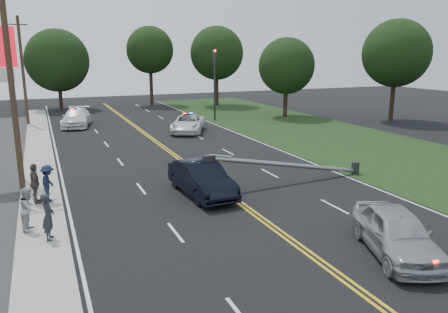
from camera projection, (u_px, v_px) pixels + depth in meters
name	position (u px, v px, depth m)	size (l,w,h in m)	color
ground	(317.00, 260.00, 14.54)	(120.00, 120.00, 0.00)	black
sidewalk	(41.00, 199.00, 20.30)	(1.80, 70.00, 0.12)	#AAA399
grass_verge	(401.00, 158.00, 28.61)	(12.00, 80.00, 0.01)	black
centerline_yellow	(209.00, 180.00, 23.50)	(0.36, 80.00, 0.00)	gold
traffic_signal	(215.00, 78.00, 43.58)	(0.28, 0.41, 7.05)	#2D2D30
fallen_streetlight	(296.00, 165.00, 23.08)	(9.36, 0.44, 1.91)	#2D2D30
utility_pole_mid	(12.00, 88.00, 20.62)	(1.60, 0.28, 10.00)	#382619
utility_pole_far	(23.00, 71.00, 40.33)	(1.60, 0.28, 10.00)	#382619
tree_6	(57.00, 61.00, 51.62)	(7.38, 7.38, 9.51)	black
tree_7	(150.00, 50.00, 55.84)	(5.99, 5.99, 10.06)	black
tree_8	(217.00, 53.00, 55.48)	(6.76, 6.76, 10.04)	black
tree_9	(287.00, 66.00, 45.74)	(5.88, 5.88, 8.31)	black
tree_13	(396.00, 53.00, 42.48)	(6.55, 6.55, 9.94)	black
crashed_sedan	(202.00, 179.00, 20.98)	(1.73, 4.97, 1.64)	black
waiting_sedan	(396.00, 233.00, 14.74)	(1.88, 4.67, 1.59)	#A8ABB0
emergency_a	(188.00, 124.00, 37.69)	(2.50, 5.42, 1.50)	white
emergency_b	(76.00, 118.00, 40.60)	(2.30, 5.66, 1.64)	silver
bystander_a	(48.00, 217.00, 15.65)	(0.63, 0.41, 1.73)	#27272F
bystander_b	(29.00, 209.00, 16.50)	(0.82, 0.64, 1.69)	#A7A8AC
bystander_c	(48.00, 183.00, 19.67)	(1.10, 0.63, 1.71)	#17213B
bystander_d	(35.00, 184.00, 19.41)	(1.07, 0.45, 1.83)	#554744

